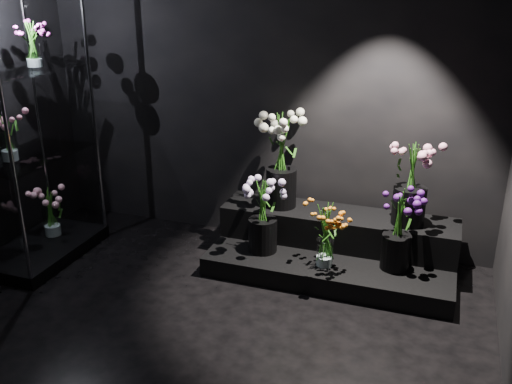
% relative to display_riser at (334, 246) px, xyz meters
% --- Properties ---
extents(floor, '(4.00, 4.00, 0.00)m').
position_rel_display_riser_xyz_m(floor, '(-0.74, -1.61, -0.18)').
color(floor, black).
rests_on(floor, ground).
extents(wall_back, '(4.00, 0.00, 4.00)m').
position_rel_display_riser_xyz_m(wall_back, '(-0.74, 0.39, 1.22)').
color(wall_back, black).
rests_on(wall_back, floor).
extents(display_riser, '(1.94, 0.86, 0.43)m').
position_rel_display_riser_xyz_m(display_riser, '(0.00, 0.00, 0.00)').
color(display_riser, black).
rests_on(display_riser, floor).
extents(display_case, '(0.63, 1.05, 2.32)m').
position_rel_display_riser_xyz_m(display_case, '(-2.40, -0.63, 0.98)').
color(display_case, black).
rests_on(display_case, floor).
extents(bouquet_orange_bells, '(0.33, 0.33, 0.50)m').
position_rel_display_riser_xyz_m(bouquet_orange_bells, '(-0.01, -0.31, 0.24)').
color(bouquet_orange_bells, white).
rests_on(bouquet_orange_bells, display_riser).
extents(bouquet_lilac, '(0.41, 0.41, 0.60)m').
position_rel_display_riser_xyz_m(bouquet_lilac, '(-0.54, -0.23, 0.32)').
color(bouquet_lilac, black).
rests_on(bouquet_lilac, display_riser).
extents(bouquet_purple, '(0.42, 0.42, 0.66)m').
position_rel_display_riser_xyz_m(bouquet_purple, '(0.51, -0.18, 0.35)').
color(bouquet_purple, black).
rests_on(bouquet_purple, display_riser).
extents(bouquet_cream_roses, '(0.43, 0.43, 0.79)m').
position_rel_display_riser_xyz_m(bouquet_cream_roses, '(-0.49, 0.11, 0.71)').
color(bouquet_cream_roses, black).
rests_on(bouquet_cream_roses, display_riser).
extents(bouquet_pink_roses, '(0.40, 0.40, 0.66)m').
position_rel_display_riser_xyz_m(bouquet_pink_roses, '(0.56, 0.09, 0.63)').
color(bouquet_pink_roses, black).
rests_on(bouquet_pink_roses, display_riser).
extents(bouquet_case_pink, '(0.38, 0.38, 0.40)m').
position_rel_display_riser_xyz_m(bouquet_case_pink, '(-2.45, -0.78, 0.94)').
color(bouquet_case_pink, white).
rests_on(bouquet_case_pink, display_case).
extents(bouquet_case_magenta, '(0.23, 0.23, 0.34)m').
position_rel_display_riser_xyz_m(bouquet_case_magenta, '(-2.37, -0.45, 1.58)').
color(bouquet_case_magenta, white).
rests_on(bouquet_case_magenta, display_case).
extents(bouquet_case_base_pink, '(0.41, 0.41, 0.44)m').
position_rel_display_riser_xyz_m(bouquet_case_base_pink, '(-2.43, -0.45, 0.16)').
color(bouquet_case_base_pink, white).
rests_on(bouquet_case_base_pink, display_case).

